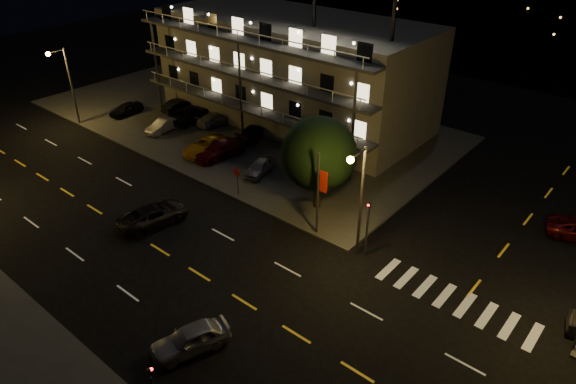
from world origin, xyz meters
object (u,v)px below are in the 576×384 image
Objects in this scene: tree at (318,156)px; road_car_west at (154,215)px; road_car_east at (190,339)px; lot_car_7 at (216,119)px; lot_car_2 at (207,146)px; lot_car_4 at (259,167)px.

road_car_west is (-7.82, -9.30, -3.74)m from tree.
road_car_west is (-11.24, 6.24, -0.00)m from road_car_east.
lot_car_7 is 30.15m from road_car_east.
tree is 12.72m from road_car_west.
lot_car_2 is at bearing 176.04° from tree.
lot_car_7 is 0.84× the size of road_car_west.
lot_car_2 is at bearing 155.68° from road_car_east.
tree is 1.71× the size of road_car_east.
tree is 13.94m from lot_car_2.
lot_car_7 is (-10.70, 5.02, 0.01)m from lot_car_4.
lot_car_2 is 1.16× the size of road_car_east.
lot_car_7 is 1.02× the size of road_car_east.
tree is 18.98m from lot_car_7.
lot_car_2 reaches higher than road_car_east.
road_car_west is at bearing 126.59° from lot_car_7.
lot_car_2 is 1.36× the size of lot_car_4.
tree is at bearing -120.57° from road_car_west.
tree is at bearing -22.13° from lot_car_4.
road_car_west is (-0.91, -10.33, -0.05)m from lot_car_4.
lot_car_7 is 18.21m from road_car_west.
lot_car_2 is 11.67m from road_car_west.
road_car_east is at bearing -47.95° from lot_car_2.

